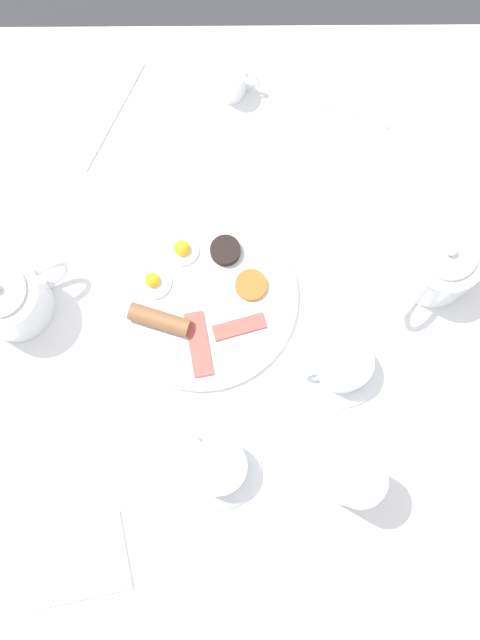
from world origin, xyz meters
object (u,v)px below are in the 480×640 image
teacup_with_saucer_right (344,365)px  fork_by_plate (343,110)px  teapot_far (441,264)px  teapot_near (10,298)px  fork_spare (310,591)px  water_glass_tall (353,480)px  spoon_for_tea (450,488)px  napkin_folded (74,560)px  knife_by_plate (114,115)px  creamer_jug (233,82)px  teacup_with_saucer_left (219,466)px  breakfast_plate (200,295)px

teacup_with_saucer_right → fork_by_plate: size_ratio=0.79×
teapot_far → teacup_with_saucer_right: size_ratio=1.33×
teapot_near → teacup_with_saucer_right: 0.54m
fork_spare → teapot_far: bearing=66.6°
water_glass_tall → spoon_for_tea: 0.18m
water_glass_tall → napkin_folded: water_glass_tall is taller
teacup_with_saucer_right → knife_by_plate: size_ratio=0.64×
teapot_near → fork_spare: (0.47, -0.45, -0.05)m
teacup_with_saucer_right → knife_by_plate: 0.59m
water_glass_tall → knife_by_plate: (-0.38, 0.63, -0.07)m
creamer_jug → knife_by_plate: size_ratio=0.38×
creamer_jug → teapot_far: bearing=-45.3°
teacup_with_saucer_left → spoon_for_tea: teacup_with_saucer_left is taller
creamer_jug → knife_by_plate: 0.22m
teacup_with_saucer_right → creamer_jug: size_ratio=1.70×
teapot_near → knife_by_plate: 0.38m
teacup_with_saucer_left → knife_by_plate: teacup_with_saucer_left is taller
spoon_for_tea → fork_spare: 0.27m
teacup_with_saucer_right → creamer_jug: bearing=109.5°
teapot_near → teacup_with_saucer_left: (0.33, -0.26, -0.03)m
creamer_jug → teacup_with_saucer_right: bearing=-70.5°
teapot_near → napkin_folded: bearing=72.7°
teacup_with_saucer_right → fork_by_plate: bearing=87.7°
breakfast_plate → teapot_far: 0.39m
teacup_with_saucer_left → knife_by_plate: 0.63m
creamer_jug → fork_by_plate: creamer_jug is taller
teacup_with_saucer_left → spoon_for_tea: 0.37m
knife_by_plate → teacup_with_saucer_left: bearing=-73.0°
teapot_far → creamer_jug: 0.47m
teapot_far → water_glass_tall: bearing=-167.2°
teacup_with_saucer_right → breakfast_plate: bearing=152.3°
teapot_far → creamer_jug: bearing=82.3°
teapot_near → spoon_for_tea: bearing=124.8°
teapot_near → spoon_for_tea: size_ratio=1.58×
teapot_near → water_glass_tall: 0.60m
spoon_for_tea → fork_spare: same height
teapot_near → napkin_folded: (0.10, -0.40, -0.05)m
water_glass_tall → teacup_with_saucer_left: bearing=173.8°
teapot_far → napkin_folded: (-0.58, -0.46, -0.05)m
creamer_jug → spoon_for_tea: bearing=-63.7°
water_glass_tall → creamer_jug: water_glass_tall is taller
teacup_with_saucer_right → water_glass_tall: bearing=-89.7°
spoon_for_tea → teacup_with_saucer_left: bearing=174.2°
teacup_with_saucer_right → napkin_folded: 0.52m
teapot_far → fork_spare: (-0.22, -0.50, -0.05)m
breakfast_plate → fork_spare: bearing=-70.0°
water_glass_tall → knife_by_plate: water_glass_tall is taller
teapot_far → napkin_folded: teapot_far is taller
teapot_near → teapot_far: size_ratio=1.06×
creamer_jug → fork_by_plate: (0.19, -0.04, -0.03)m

